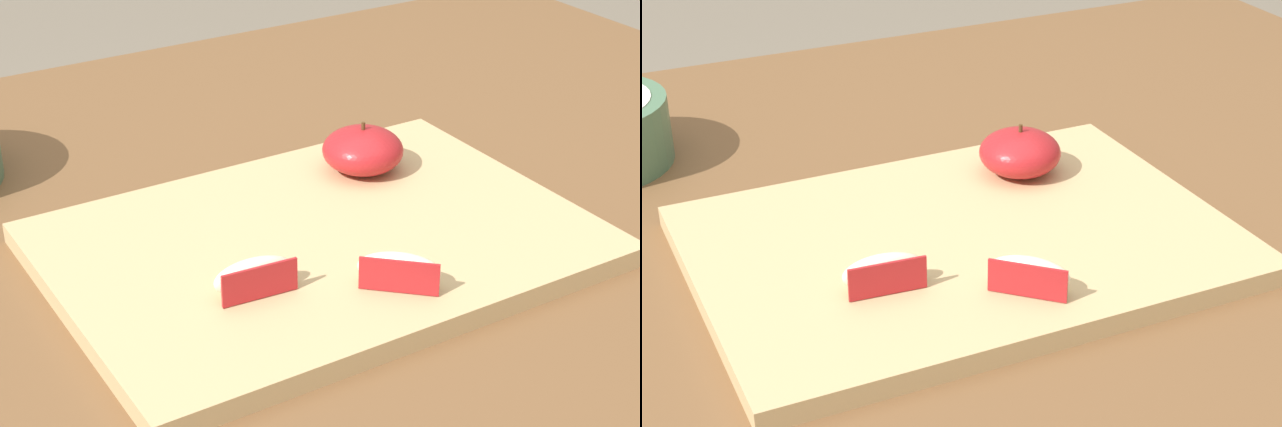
{
  "view_description": "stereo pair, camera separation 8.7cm",
  "coord_description": "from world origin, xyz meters",
  "views": [
    {
      "loc": [
        -0.41,
        -0.72,
        1.2
      ],
      "look_at": [
        -0.01,
        -0.06,
        0.79
      ],
      "focal_mm": 59.4,
      "sensor_mm": 36.0,
      "label": 1
    },
    {
      "loc": [
        -0.34,
        -0.76,
        1.2
      ],
      "look_at": [
        -0.01,
        -0.06,
        0.79
      ],
      "focal_mm": 59.4,
      "sensor_mm": 36.0,
      "label": 2
    }
  ],
  "objects": [
    {
      "name": "dining_table",
      "position": [
        0.0,
        0.0,
        0.66
      ],
      "size": [
        1.35,
        0.99,
        0.75
      ],
      "color": "brown",
      "rests_on": "ground_plane"
    },
    {
      "name": "cutting_board",
      "position": [
        -0.01,
        -0.06,
        0.76
      ],
      "size": [
        0.44,
        0.32,
        0.02
      ],
      "color": "tan",
      "rests_on": "dining_table"
    },
    {
      "name": "apple_half_skin_up",
      "position": [
        0.09,
        0.02,
        0.79
      ],
      "size": [
        0.08,
        0.08,
        0.05
      ],
      "color": "#B21E23",
      "rests_on": "cutting_board"
    },
    {
      "name": "apple_wedge_front",
      "position": [
        0.0,
        -0.16,
        0.79
      ],
      "size": [
        0.06,
        0.06,
        0.03
      ],
      "color": "#F4EACC",
      "rests_on": "cutting_board"
    },
    {
      "name": "apple_wedge_right",
      "position": [
        -0.1,
        -0.11,
        0.79
      ],
      "size": [
        0.07,
        0.03,
        0.03
      ],
      "color": "#F4EACC",
      "rests_on": "cutting_board"
    }
  ]
}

